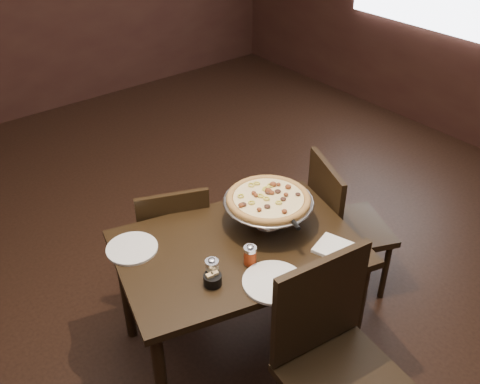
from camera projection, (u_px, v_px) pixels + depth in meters
room at (248, 97)px, 2.24m from camera, size 6.04×7.04×2.84m
dining_table at (238, 261)px, 2.57m from camera, size 1.28×1.01×0.70m
pizza_stand at (268, 199)px, 2.58m from camera, size 0.44×0.44×0.18m
parmesan_shaker at (212, 269)px, 2.32m from camera, size 0.06×0.06×0.10m
pepper_flake_shaker at (250, 255)px, 2.39m from camera, size 0.06×0.06×0.10m
packet_caddy at (213, 279)px, 2.29m from camera, size 0.08×0.08×0.06m
napkin_stack at (334, 248)px, 2.50m from camera, size 0.20×0.20×0.02m
plate_left at (132, 248)px, 2.50m from camera, size 0.24×0.24×0.01m
plate_near at (274, 282)px, 2.31m from camera, size 0.27×0.27×0.01m
serving_spatula at (293, 221)px, 2.44m from camera, size 0.16×0.16×0.03m
chair_far at (173, 239)px, 2.98m from camera, size 0.50×0.50×0.81m
chair_near at (335, 359)px, 2.19m from camera, size 0.51×0.51×0.97m
chair_side at (341, 223)px, 3.04m from camera, size 0.54×0.54×0.88m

